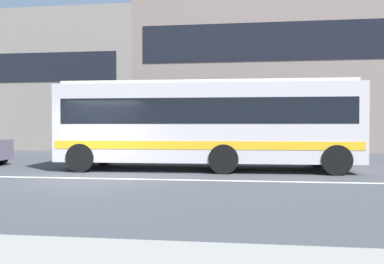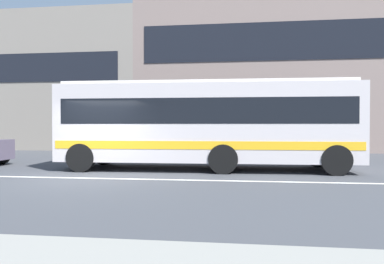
% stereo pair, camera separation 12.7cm
% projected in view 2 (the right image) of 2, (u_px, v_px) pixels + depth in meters
% --- Properties ---
extents(ground_plane, '(160.00, 160.00, 0.00)m').
position_uv_depth(ground_plane, '(85.00, 178.00, 10.62)').
color(ground_plane, '#3D3F44').
extents(lane_centre_line, '(60.00, 0.16, 0.01)m').
position_uv_depth(lane_centre_line, '(85.00, 178.00, 10.62)').
color(lane_centre_line, silver).
rests_on(lane_centre_line, ground_plane).
extents(apartment_block_left, '(24.58, 10.34, 9.46)m').
position_uv_depth(apartment_block_left, '(7.00, 89.00, 28.51)').
color(apartment_block_left, gray).
rests_on(apartment_block_left, ground_plane).
extents(apartment_block_right, '(19.04, 10.34, 11.67)m').
position_uv_depth(apartment_block_right, '(275.00, 70.00, 25.87)').
color(apartment_block_right, gray).
rests_on(apartment_block_right, ground_plane).
extents(transit_bus, '(10.72, 2.82, 3.21)m').
position_uv_depth(transit_bus, '(206.00, 122.00, 12.78)').
color(transit_bus, silver).
rests_on(transit_bus, ground_plane).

